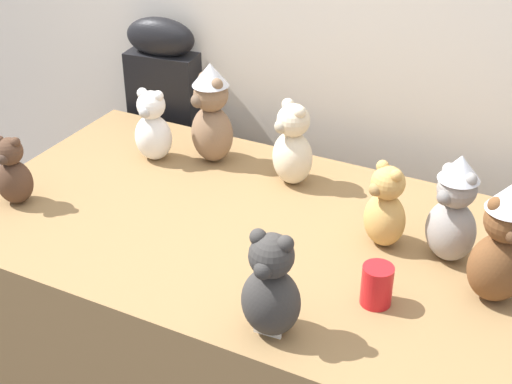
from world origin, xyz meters
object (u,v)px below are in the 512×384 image
object	(u,v)px
instrument_case	(168,144)
teddy_bear_chestnut	(503,244)
display_table	(256,321)
teddy_bear_mocha	(211,114)
teddy_bear_cocoa	(13,172)
teddy_bear_charcoal	(271,287)
party_cup_red	(377,285)
teddy_bear_snow	(153,127)
teddy_bear_ash	(454,210)
teddy_bear_honey	(385,208)
teddy_bear_cream	(292,146)

from	to	relation	value
instrument_case	teddy_bear_chestnut	bearing A→B (deg)	-31.41
display_table	teddy_bear_chestnut	size ratio (longest dim) A/B	5.20
teddy_bear_mocha	teddy_bear_cocoa	xyz separation A→B (m)	(-0.40, -0.52, -0.07)
teddy_bear_charcoal	party_cup_red	world-z (taller)	teddy_bear_charcoal
teddy_bear_snow	teddy_bear_ash	bearing A→B (deg)	-10.20
display_table	instrument_case	xyz separation A→B (m)	(-0.73, 0.63, 0.18)
instrument_case	teddy_bear_honey	world-z (taller)	instrument_case
teddy_bear_chestnut	instrument_case	bearing A→B (deg)	122.62
teddy_bear_honey	teddy_bear_snow	xyz separation A→B (m)	(-0.86, 0.14, 0.00)
teddy_bear_mocha	teddy_bear_snow	xyz separation A→B (m)	(-0.18, -0.09, -0.05)
display_table	teddy_bear_honey	distance (m)	0.60
teddy_bear_charcoal	teddy_bear_ash	xyz separation A→B (m)	(0.30, 0.50, 0.02)
teddy_bear_cream	display_table	bearing A→B (deg)	-54.19
teddy_bear_cream	teddy_bear_snow	size ratio (longest dim) A/B	1.10
teddy_bear_mocha	party_cup_red	distance (m)	0.91
teddy_bear_cream	party_cup_red	xyz separation A→B (m)	(0.45, -0.47, -0.08)
teddy_bear_ash	teddy_bear_cocoa	world-z (taller)	teddy_bear_ash
teddy_bear_charcoal	teddy_bear_cream	distance (m)	0.73
teddy_bear_cocoa	teddy_bear_honey	bearing A→B (deg)	1.23
teddy_bear_ash	instrument_case	bearing A→B (deg)	-176.33
teddy_bear_ash	teddy_bear_charcoal	bearing A→B (deg)	-95.00
party_cup_red	teddy_bear_mocha	bearing A→B (deg)	147.26
teddy_bear_chestnut	party_cup_red	size ratio (longest dim) A/B	3.08
display_table	teddy_bear_snow	xyz separation A→B (m)	(-0.51, 0.23, 0.48)
instrument_case	teddy_bear_mocha	bearing A→B (deg)	-45.02
display_table	teddy_bear_cocoa	bearing A→B (deg)	-163.88
teddy_bear_honey	teddy_bear_ash	world-z (taller)	teddy_bear_ash
teddy_bear_honey	teddy_bear_cocoa	world-z (taller)	teddy_bear_honey
instrument_case	teddy_bear_mocha	size ratio (longest dim) A/B	3.07
teddy_bear_honey	teddy_bear_mocha	xyz separation A→B (m)	(-0.68, 0.22, 0.05)
teddy_bear_honey	teddy_bear_chestnut	xyz separation A→B (m)	(0.33, -0.11, 0.05)
instrument_case	teddy_bear_cream	world-z (taller)	instrument_case
display_table	teddy_bear_honey	size ratio (longest dim) A/B	7.02
teddy_bear_cocoa	teddy_bear_snow	size ratio (longest dim) A/B	0.88
instrument_case	teddy_bear_honey	size ratio (longest dim) A/B	4.25
teddy_bear_ash	teddy_bear_snow	xyz separation A→B (m)	(-1.05, 0.12, -0.04)
teddy_bear_mocha	teddy_bear_ash	bearing A→B (deg)	14.65
teddy_bear_cream	teddy_bear_snow	world-z (taller)	teddy_bear_cream
teddy_bear_cream	teddy_bear_cocoa	size ratio (longest dim) A/B	1.24
display_table	teddy_bear_snow	bearing A→B (deg)	155.92
teddy_bear_ash	teddy_bear_cream	xyz separation A→B (m)	(-0.56, 0.19, -0.02)
teddy_bear_mocha	teddy_bear_cocoa	world-z (taller)	teddy_bear_mocha
teddy_bear_ash	party_cup_red	world-z (taller)	teddy_bear_ash
teddy_bear_cream	party_cup_red	world-z (taller)	teddy_bear_cream
display_table	instrument_case	world-z (taller)	instrument_case
teddy_bear_chestnut	teddy_bear_cocoa	distance (m)	1.43
teddy_bear_honey	teddy_bear_snow	size ratio (longest dim) A/B	0.99
teddy_bear_cream	instrument_case	bearing A→B (deg)	-173.38
display_table	teddy_bear_cream	xyz separation A→B (m)	(-0.02, 0.29, 0.49)
instrument_case	teddy_bear_cocoa	xyz separation A→B (m)	(0.00, -0.84, 0.28)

